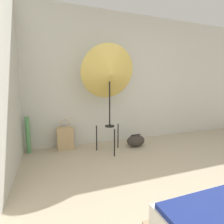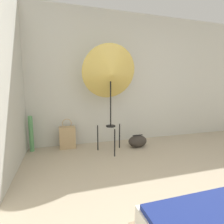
% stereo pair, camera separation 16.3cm
% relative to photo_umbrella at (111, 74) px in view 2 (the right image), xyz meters
% --- Properties ---
extents(wall_back, '(8.00, 0.05, 2.60)m').
position_rel_photo_umbrella_xyz_m(wall_back, '(0.36, 0.59, -0.05)').
color(wall_back, beige).
rests_on(wall_back, ground_plane).
extents(photo_umbrella, '(0.94, 0.49, 1.84)m').
position_rel_photo_umbrella_xyz_m(photo_umbrella, '(0.00, 0.00, 0.00)').
color(photo_umbrella, black).
rests_on(photo_umbrella, ground_plane).
extents(tote_bag, '(0.29, 0.17, 0.56)m').
position_rel_photo_umbrella_xyz_m(tote_bag, '(-0.73, 0.40, -1.15)').
color(tote_bag, tan).
rests_on(tote_bag, ground_plane).
extents(duffel_bag, '(0.36, 0.23, 0.24)m').
position_rel_photo_umbrella_xyz_m(duffel_bag, '(0.55, 0.07, -1.24)').
color(duffel_bag, '#332D28').
rests_on(duffel_bag, ground_plane).
extents(paper_roll, '(0.07, 0.07, 0.63)m').
position_rel_photo_umbrella_xyz_m(paper_roll, '(-1.34, 0.41, -1.04)').
color(paper_roll, '#56995B').
rests_on(paper_roll, ground_plane).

